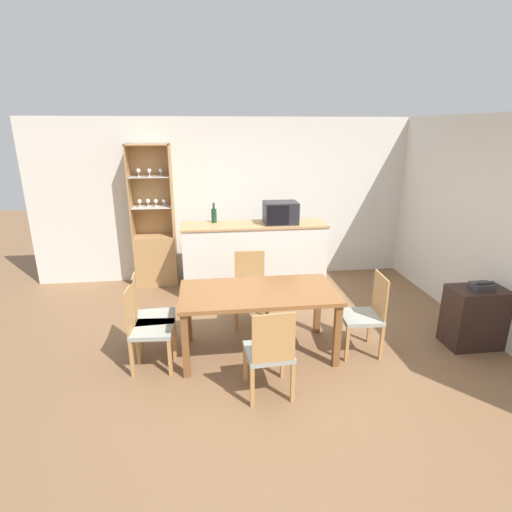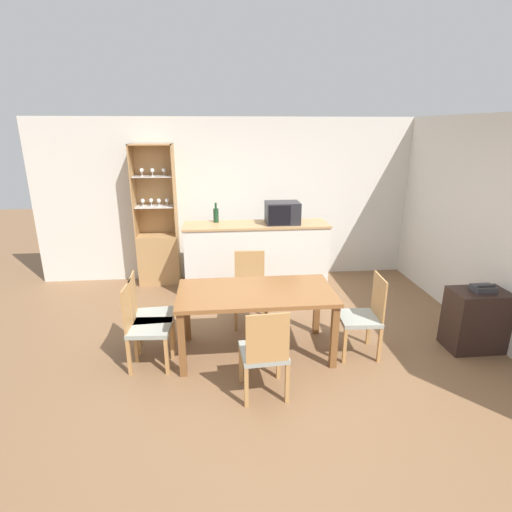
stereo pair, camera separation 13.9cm
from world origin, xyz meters
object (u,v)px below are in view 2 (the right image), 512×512
object	(u,v)px
dining_chair_side_left_near	(145,326)
dining_chair_side_right_near	(363,316)
dining_chair_head_near	(264,352)
telephone	(484,288)
dining_chair_side_left_far	(149,315)
side_cabinet	(475,320)
dining_table	(256,298)
microwave	(282,213)
wine_bottle	(216,215)
display_cabinet	(159,245)
dining_chair_head_far	(250,289)

from	to	relation	value
dining_chair_side_left_near	dining_chair_side_right_near	bearing A→B (deg)	93.68
dining_chair_head_near	telephone	size ratio (longest dim) A/B	3.93
dining_chair_side_left_far	side_cabinet	xyz separation A→B (m)	(3.60, -0.28, -0.10)
telephone	dining_table	bearing A→B (deg)	176.26
microwave	wine_bottle	distance (m)	0.98
dining_table	microwave	world-z (taller)	microwave
dining_chair_side_left_far	side_cabinet	world-z (taller)	dining_chair_side_left_far
dining_chair_side_left_near	wine_bottle	world-z (taller)	wine_bottle
dining_table	dining_chair_side_left_far	bearing A→B (deg)	173.81
dining_chair_side_left_near	wine_bottle	xyz separation A→B (m)	(0.75, 2.06, 0.71)
display_cabinet	dining_chair_side_left_far	bearing A→B (deg)	-85.56
dining_table	telephone	bearing A→B (deg)	-3.74
microwave	telephone	bearing A→B (deg)	-45.34
dining_chair_side_left_far	dining_chair_side_left_near	bearing A→B (deg)	-3.06
dining_chair_side_left_far	microwave	world-z (taller)	microwave
display_cabinet	dining_chair_head_near	bearing A→B (deg)	-66.36
dining_chair_side_right_near	wine_bottle	distance (m)	2.68
dining_chair_side_left_near	display_cabinet	bearing A→B (deg)	-172.20
wine_bottle	dining_chair_head_near	bearing A→B (deg)	-81.42
display_cabinet	dining_chair_head_far	size ratio (longest dim) A/B	2.40
dining_chair_side_left_far	wine_bottle	world-z (taller)	wine_bottle
dining_table	side_cabinet	size ratio (longest dim) A/B	2.39
dining_chair_side_left_near	telephone	xyz separation A→B (m)	(3.62, -0.04, 0.28)
display_cabinet	dining_chair_side_right_near	size ratio (longest dim) A/B	2.40
dining_chair_side_left_far	side_cabinet	bearing A→B (deg)	82.56
microwave	dining_chair_side_right_near	bearing A→B (deg)	-72.64
dining_chair_head_near	microwave	distance (m)	2.69
dining_chair_head_far	display_cabinet	bearing A→B (deg)	-46.69
dining_table	dining_chair_side_right_near	distance (m)	1.18
wine_bottle	telephone	size ratio (longest dim) A/B	1.27
dining_chair_side_left_near	microwave	bearing A→B (deg)	141.49
microwave	side_cabinet	xyz separation A→B (m)	(1.88, -1.91, -0.86)
dining_chair_side_right_near	telephone	size ratio (longest dim) A/B	3.93
display_cabinet	dining_chair_side_left_near	xyz separation A→B (m)	(0.17, -2.40, -0.17)
dining_chair_head_near	wine_bottle	distance (m)	2.81
side_cabinet	dining_table	bearing A→B (deg)	176.49
dining_chair_head_far	dining_chair_side_right_near	world-z (taller)	same
dining_chair_side_left_near	microwave	distance (m)	2.66
dining_chair_side_left_near	dining_chair_head_near	world-z (taller)	same
dining_chair_side_left_near	side_cabinet	bearing A→B (deg)	93.42
dining_chair_head_far	telephone	bearing A→B (deg)	161.99
wine_bottle	display_cabinet	bearing A→B (deg)	159.62
display_cabinet	wine_bottle	distance (m)	1.12
microwave	dining_chair_head_far	bearing A→B (deg)	-119.06
dining_table	dining_chair_side_right_near	bearing A→B (deg)	-6.44
dining_chair_head_far	wine_bottle	world-z (taller)	wine_bottle
dining_chair_head_near	dining_chair_side_right_near	bearing A→B (deg)	24.61
dining_chair_side_left_near	dining_chair_side_left_far	bearing A→B (deg)	-176.16
microwave	side_cabinet	bearing A→B (deg)	-45.46
dining_chair_head_far	dining_chair_side_right_near	xyz separation A→B (m)	(1.15, -0.88, 0.00)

